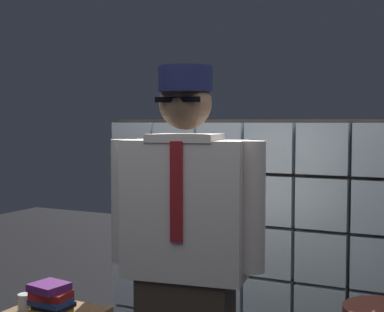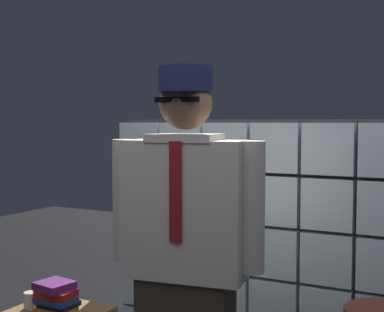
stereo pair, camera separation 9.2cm
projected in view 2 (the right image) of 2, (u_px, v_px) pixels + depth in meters
The scene contains 4 objects.
glass_block_wall at pixel (275, 252), 3.37m from camera, with size 2.26×0.10×1.62m.
standing_person at pixel (186, 261), 2.52m from camera, with size 0.74×0.35×1.83m.
book_stack at pixel (56, 296), 3.11m from camera, with size 0.23×0.20×0.17m.
coffee_mug at pixel (31, 300), 3.16m from camera, with size 0.13×0.08×0.09m.
Camera 2 is at (1.11, -1.85, 1.59)m, focal length 51.81 mm.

